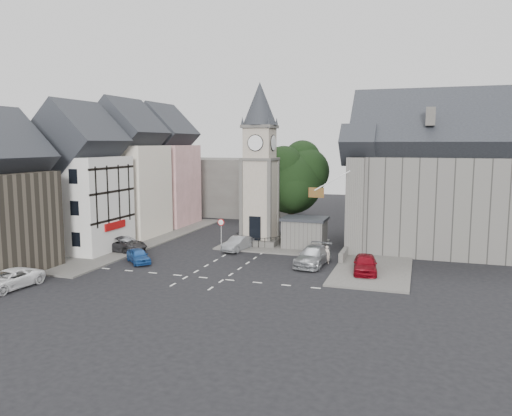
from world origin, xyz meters
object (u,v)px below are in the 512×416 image
(clock_tower, at_px, (260,165))
(pedestrian, at_px, (327,255))
(car_east_red, at_px, (365,264))
(car_west_blue, at_px, (138,256))
(stone_shelter, at_px, (305,233))

(clock_tower, height_order, pedestrian, clock_tower)
(car_east_red, bearing_deg, clock_tower, 137.79)
(clock_tower, height_order, car_west_blue, clock_tower)
(stone_shelter, xyz_separation_m, pedestrian, (3.20, -5.50, -0.76))
(car_west_blue, distance_m, pedestrian, 16.25)
(car_west_blue, distance_m, car_east_red, 19.18)
(car_west_blue, relative_size, pedestrian, 2.31)
(car_west_blue, bearing_deg, car_east_red, -38.77)
(clock_tower, bearing_deg, stone_shelter, -5.84)
(stone_shelter, distance_m, car_west_blue, 16.11)
(stone_shelter, xyz_separation_m, car_west_blue, (-12.30, -10.37, -0.93))
(car_east_red, distance_m, pedestrian, 4.18)
(car_east_red, xyz_separation_m, pedestrian, (-3.50, 2.28, 0.02))
(clock_tower, xyz_separation_m, pedestrian, (8.00, -5.99, -7.34))
(clock_tower, xyz_separation_m, stone_shelter, (4.80, -0.49, -6.57))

